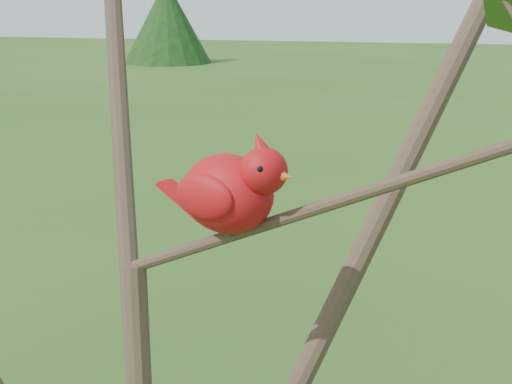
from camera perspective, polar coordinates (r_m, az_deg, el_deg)
crabapple_tree at (r=1.01m, az=-8.08°, el=1.09°), size 2.35×2.05×2.95m
cardinal at (r=1.10m, az=-1.77°, el=0.12°), size 0.23×0.15×0.16m
distant_trees at (r=23.65m, az=5.75°, el=11.99°), size 37.08×18.06×3.26m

